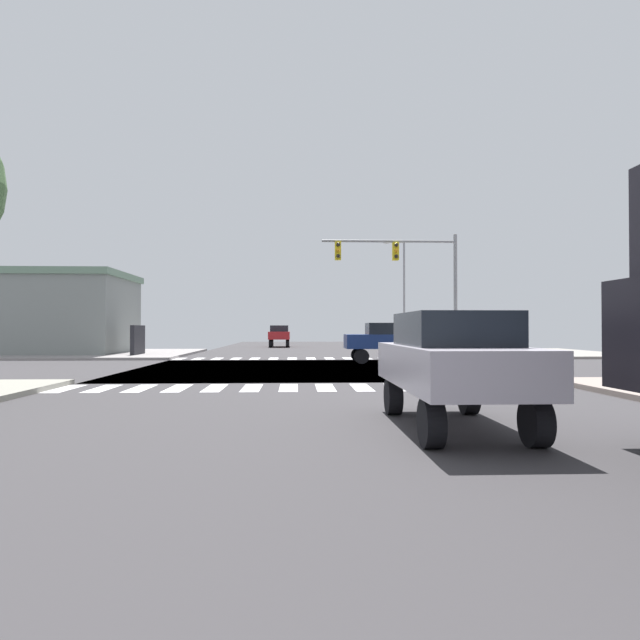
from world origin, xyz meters
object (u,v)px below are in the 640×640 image
Objects in this scene: traffic_signal_mast at (404,266)px; sedan_trailing_3 at (453,359)px; sedan_farside_1 at (279,334)px; street_lamp at (401,285)px; bank_building at (38,314)px; sedan_crossing_2 at (391,339)px.

sedan_trailing_3 is (-3.40, -21.25, -3.96)m from traffic_signal_mast.
street_lamp is at bearing 153.26° from sedan_farside_1.
bank_building reaches higher than sedan_crossing_2.
traffic_signal_mast is 0.87× the size of street_lamp.
traffic_signal_mast is 5.97m from sedan_crossing_2.
bank_building is at bearing -159.53° from street_lamp.
sedan_crossing_2 is at bearing -109.43° from traffic_signal_mast.
traffic_signal_mast is 22.34m from bank_building.
sedan_farside_1 is (-9.83, 4.95, -3.99)m from street_lamp.
sedan_crossing_2 is (5.92, -22.63, 0.00)m from sedan_farside_1.
sedan_farside_1 is at bearing 153.26° from street_lamp.
street_lamp is 2.00× the size of sedan_farside_1.
street_lamp is 2.00× the size of sedan_trailing_3.
sedan_crossing_2 and sedan_trailing_3 have the same top height.
sedan_farside_1 is 1.00× the size of sedan_crossing_2.
street_lamp is at bearing 80.46° from sedan_trailing_3.
sedan_trailing_3 is (18.35, -25.67, -1.42)m from bank_building.
sedan_crossing_2 is at bearing 104.65° from sedan_farside_1.
bank_building is at bearing 44.26° from sedan_farside_1.
sedan_crossing_2 is at bearing -102.49° from street_lamp.
street_lamp reaches higher than bank_building.
traffic_signal_mast is 1.75× the size of sedan_trailing_3.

